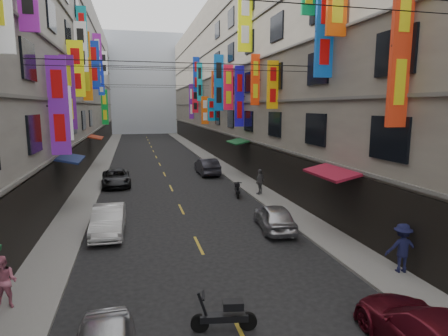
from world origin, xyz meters
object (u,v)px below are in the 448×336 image
car_right_mid (274,217)px  car_right_far (207,166)px  scooter_far_right (237,190)px  pedestrian_rnear (402,248)px  scooter_crossing (225,316)px  car_left_mid (108,220)px  car_left_far (116,178)px  pedestrian_rfar (260,182)px  pedestrian_lfar (4,282)px

car_right_mid → car_right_far: 15.71m
scooter_far_right → pedestrian_rnear: pedestrian_rnear is taller
scooter_crossing → car_right_mid: 8.82m
car_left_mid → pedestrian_rnear: 12.65m
car_left_mid → scooter_crossing: bearing=-67.2°
scooter_crossing → car_left_mid: (-3.52, 8.89, 0.23)m
car_right_mid → car_left_far: bearing=-50.5°
car_left_mid → pedestrian_rnear: pedestrian_rnear is taller
car_left_mid → pedestrian_rfar: bearing=31.9°
car_left_mid → car_right_far: bearing=63.5°
pedestrian_lfar → pedestrian_rnear: 13.09m
car_left_far → car_right_mid: car_right_mid is taller
car_right_mid → pedestrian_lfar: bearing=33.3°
scooter_far_right → pedestrian_rfar: pedestrian_rfar is taller
car_left_mid → car_left_far: (-0.09, 11.31, -0.05)m
pedestrian_rfar → car_right_far: bearing=-119.3°
car_right_far → pedestrian_rfar: (1.94, -8.80, 0.26)m
car_right_mid → scooter_far_right: bearing=-83.9°
scooter_crossing → car_right_mid: size_ratio=0.47×
car_left_mid → pedestrian_lfar: (-2.56, -6.41, 0.24)m
car_left_far → car_right_far: (7.70, 3.15, 0.11)m
car_left_far → scooter_far_right: bearing=-36.6°
scooter_crossing → car_right_mid: (4.39, 7.65, 0.20)m
car_right_far → pedestrian_rnear: (2.90, -21.50, 0.28)m
car_left_mid → car_right_far: size_ratio=0.92×
car_left_mid → scooter_far_right: bearing=37.7°
scooter_crossing → scooter_far_right: same height
scooter_crossing → pedestrian_lfar: bearing=77.3°
scooter_crossing → pedestrian_rfar: pedestrian_rfar is taller
scooter_crossing → pedestrian_rfar: (6.03, 14.56, 0.55)m
scooter_far_right → pedestrian_rnear: 13.22m
car_right_mid → pedestrian_rnear: (2.60, -5.80, 0.37)m
pedestrian_rnear → car_left_mid: bearing=-19.5°
car_left_mid → pedestrian_lfar: pedestrian_lfar is taller
scooter_far_right → pedestrian_rnear: size_ratio=1.00×
car_left_far → pedestrian_lfar: pedestrian_lfar is taller
car_left_far → pedestrian_rnear: size_ratio=2.50×
car_left_mid → pedestrian_rnear: (10.51, -7.04, 0.34)m
car_right_far → car_left_mid: bearing=60.8°
car_left_far → pedestrian_rfar: 11.18m
scooter_crossing → car_left_far: (-3.61, 20.20, 0.18)m
car_right_far → pedestrian_lfar: (-10.18, -20.87, 0.18)m
car_right_mid → pedestrian_rfar: bearing=-96.3°
pedestrian_rfar → pedestrian_rnear: bearing=52.6°
scooter_far_right → pedestrian_rfar: 1.64m
car_left_mid → pedestrian_lfar: size_ratio=2.56×
car_right_far → pedestrian_lfar: pedestrian_lfar is taller
scooter_crossing → car_right_far: size_ratio=0.40×
pedestrian_rnear → car_right_mid: bearing=-51.5°
car_right_far → car_right_mid: bearing=89.6°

